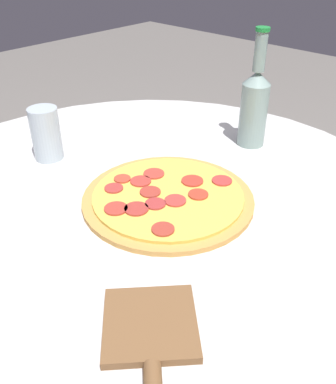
# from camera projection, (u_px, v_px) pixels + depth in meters

# --- Properties ---
(table) EXTENTS (1.09, 1.09, 0.74)m
(table) POSITION_uv_depth(u_px,v_px,m) (147.00, 275.00, 0.92)
(table) COLOR silver
(table) RESTS_ON ground_plane
(pizza) EXTENTS (0.33, 0.33, 0.02)m
(pizza) POSITION_uv_depth(u_px,v_px,m) (168.00, 197.00, 0.81)
(pizza) COLOR #C68E47
(pizza) RESTS_ON table
(beer_bottle) EXTENTS (0.06, 0.06, 0.27)m
(beer_bottle) POSITION_uv_depth(u_px,v_px,m) (254.00, 104.00, 0.97)
(beer_bottle) COLOR gray
(beer_bottle) RESTS_ON table
(pizza_paddle) EXTENTS (0.23, 0.24, 0.02)m
(pizza_paddle) POSITION_uv_depth(u_px,v_px,m) (151.00, 346.00, 0.53)
(pizza_paddle) COLOR brown
(pizza_paddle) RESTS_ON table
(drinking_glass) EXTENTS (0.06, 0.06, 0.12)m
(drinking_glass) POSITION_uv_depth(u_px,v_px,m) (46.00, 134.00, 0.93)
(drinking_glass) COLOR #ADBCC6
(drinking_glass) RESTS_ON table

